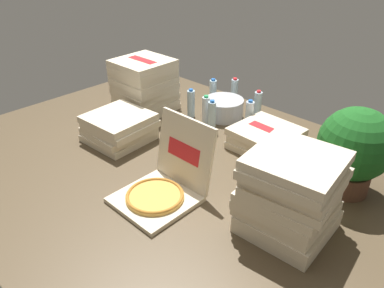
# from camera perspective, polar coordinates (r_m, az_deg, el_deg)

# --- Properties ---
(ground_plane) EXTENTS (3.20, 2.40, 0.02)m
(ground_plane) POSITION_cam_1_polar(r_m,az_deg,el_deg) (2.49, -2.57, -3.36)
(ground_plane) COLOR #4C3D28
(open_pizza_box) EXTENTS (0.41, 0.50, 0.44)m
(open_pizza_box) POSITION_cam_1_polar(r_m,az_deg,el_deg) (2.16, -4.24, -5.98)
(open_pizza_box) COLOR beige
(open_pizza_box) RESTS_ON ground_plane
(pizza_stack_right_mid) EXTENTS (0.44, 0.45, 0.44)m
(pizza_stack_right_mid) POSITION_cam_1_polar(r_m,az_deg,el_deg) (3.17, -7.23, 8.78)
(pizza_stack_right_mid) COLOR beige
(pizza_stack_right_mid) RESTS_ON ground_plane
(pizza_stack_left_mid) EXTENTS (0.44, 0.45, 0.15)m
(pizza_stack_left_mid) POSITION_cam_1_polar(r_m,az_deg,el_deg) (2.69, 11.20, 0.94)
(pizza_stack_left_mid) COLOR beige
(pizza_stack_left_mid) RESTS_ON ground_plane
(pizza_stack_right_near) EXTENTS (0.48, 0.48, 0.44)m
(pizza_stack_right_near) POSITION_cam_1_polar(r_m,az_deg,el_deg) (1.93, 14.73, -7.30)
(pizza_stack_right_near) COLOR beige
(pizza_stack_right_near) RESTS_ON ground_plane
(pizza_stack_left_far) EXTENTS (0.46, 0.45, 0.20)m
(pizza_stack_left_far) POSITION_cam_1_polar(r_m,az_deg,el_deg) (2.78, -11.00, 2.47)
(pizza_stack_left_far) COLOR beige
(pizza_stack_left_far) RESTS_ON ground_plane
(ice_bucket) EXTENTS (0.32, 0.32, 0.15)m
(ice_bucket) POSITION_cam_1_polar(r_m,az_deg,el_deg) (3.09, 4.86, 5.47)
(ice_bucket) COLOR #B7BABF
(ice_bucket) RESTS_ON ground_plane
(water_bottle_0) EXTENTS (0.06, 0.06, 0.24)m
(water_bottle_0) POSITION_cam_1_polar(r_m,az_deg,el_deg) (3.32, 6.45, 7.88)
(water_bottle_0) COLOR silver
(water_bottle_0) RESTS_ON ground_plane
(water_bottle_1) EXTENTS (0.06, 0.06, 0.24)m
(water_bottle_1) POSITION_cam_1_polar(r_m,az_deg,el_deg) (2.90, 8.71, 4.30)
(water_bottle_1) COLOR silver
(water_bottle_1) RESTS_ON ground_plane
(water_bottle_2) EXTENTS (0.06, 0.06, 0.24)m
(water_bottle_2) POSITION_cam_1_polar(r_m,az_deg,el_deg) (2.86, 3.03, 4.33)
(water_bottle_2) COLOR silver
(water_bottle_2) RESTS_ON ground_plane
(water_bottle_3) EXTENTS (0.06, 0.06, 0.24)m
(water_bottle_3) POSITION_cam_1_polar(r_m,az_deg,el_deg) (3.28, 3.19, 7.77)
(water_bottle_3) COLOR silver
(water_bottle_3) RESTS_ON ground_plane
(water_bottle_4) EXTENTS (0.06, 0.06, 0.24)m
(water_bottle_4) POSITION_cam_1_polar(r_m,az_deg,el_deg) (3.06, -0.15, 6.14)
(water_bottle_4) COLOR silver
(water_bottle_4) RESTS_ON ground_plane
(water_bottle_5) EXTENTS (0.06, 0.06, 0.24)m
(water_bottle_5) POSITION_cam_1_polar(r_m,az_deg,el_deg) (3.08, 9.93, 5.82)
(water_bottle_5) COLOR silver
(water_bottle_5) RESTS_ON ground_plane
(water_bottle_6) EXTENTS (0.06, 0.06, 0.24)m
(water_bottle_6) POSITION_cam_1_polar(r_m,az_deg,el_deg) (2.94, 2.13, 5.09)
(water_bottle_6) COLOR white
(water_bottle_6) RESTS_ON ground_plane
(potted_plant) EXTENTS (0.42, 0.42, 0.52)m
(potted_plant) POSITION_cam_1_polar(r_m,az_deg,el_deg) (2.29, 23.49, -0.55)
(potted_plant) COLOR #513323
(potted_plant) RESTS_ON ground_plane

